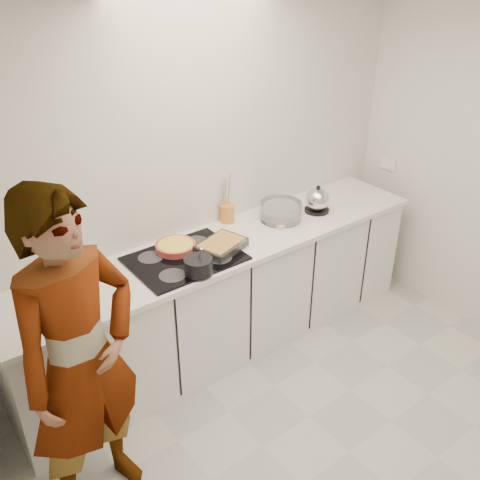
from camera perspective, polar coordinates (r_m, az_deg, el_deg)
floor at (r=3.61m, az=11.55°, el=-21.26°), size 3.60×3.20×0.00m
wall_back at (r=3.82m, az=-4.41°, el=6.69°), size 3.60×0.00×2.60m
wall_left at (r=2.00m, az=-23.91°, el=-20.31°), size 0.00×3.20×2.60m
base_cabinets at (r=4.01m, az=-1.42°, el=-6.24°), size 3.20×0.58×0.87m
countertop at (r=3.76m, az=-1.51°, el=-0.56°), size 3.24×0.64×0.04m
hob at (r=3.57m, az=-5.89°, el=-1.98°), size 0.72×0.54×0.01m
tart_dish at (r=3.65m, az=-6.89°, el=-0.67°), size 0.35×0.35×0.05m
saucepan at (r=3.37m, az=-4.45°, el=-2.76°), size 0.22×0.22×0.17m
baking_dish at (r=3.62m, az=-2.01°, el=-0.56°), size 0.38×0.32×0.06m
mixing_bowl at (r=4.05m, az=4.36°, el=3.02°), size 0.32×0.32×0.14m
tea_towel at (r=4.02m, az=4.64°, el=1.98°), size 0.21×0.17×0.03m
kettle at (r=4.21m, az=8.25°, el=4.19°), size 0.25×0.25×0.22m
utensil_crock at (r=4.02m, az=-1.38°, el=2.88°), size 0.14×0.14×0.14m
cook at (r=2.80m, az=-16.56°, el=-12.46°), size 0.79×0.63×1.89m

